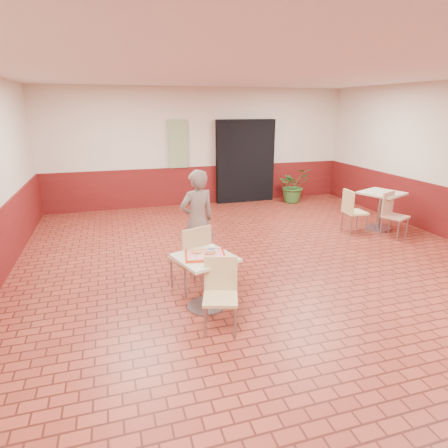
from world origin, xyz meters
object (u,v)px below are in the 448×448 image
object	(u,v)px
ring_donut	(197,251)
potted_plant	(293,185)
chair_main_back	(193,255)
second_table	(381,204)
paper_cup	(211,248)
chair_second_left	(352,209)
chair_second_front	(392,212)
main_table	(205,273)
serving_tray	(205,255)
chair_main_front	(220,290)
customer	(197,221)
long_john_donut	(210,253)

from	to	relation	value
ring_donut	potted_plant	size ratio (longest dim) A/B	0.12
chair_main_back	second_table	distance (m)	4.72
chair_main_back	paper_cup	distance (m)	0.51
chair_main_back	chair_second_left	world-z (taller)	chair_main_back
chair_second_front	chair_second_left	bearing A→B (deg)	122.07
ring_donut	chair_main_back	bearing A→B (deg)	86.22
chair_second_left	potted_plant	bearing A→B (deg)	2.95
chair_main_back	second_table	bearing A→B (deg)	-178.97
main_table	potted_plant	xyz separation A→B (m)	(3.69, 4.83, -0.01)
chair_main_back	serving_tray	bearing A→B (deg)	77.34
main_table	chair_second_left	world-z (taller)	chair_second_left
chair_main_front	second_table	distance (m)	5.04
customer	paper_cup	bearing A→B (deg)	70.16
chair_main_back	potted_plant	xyz separation A→B (m)	(3.75, 4.35, -0.07)
main_table	chair_second_left	xyz separation A→B (m)	(3.65, 2.12, 0.02)
long_john_donut	chair_second_front	xyz separation A→B (m)	(4.20, 1.69, -0.26)
ring_donut	chair_second_front	bearing A→B (deg)	20.13
serving_tray	chair_second_front	world-z (taller)	chair_second_front
potted_plant	second_table	bearing A→B (deg)	-76.10
chair_main_back	chair_second_left	bearing A→B (deg)	-175.77
chair_main_back	customer	xyz separation A→B (m)	(0.25, 0.77, 0.26)
second_table	ring_donut	bearing A→B (deg)	-155.09
main_table	long_john_donut	bearing A→B (deg)	-12.94
main_table	chair_main_back	xyz separation A→B (m)	(-0.06, 0.48, 0.07)
long_john_donut	chair_second_left	world-z (taller)	chair_second_left
main_table	paper_cup	bearing A→B (deg)	31.46
ring_donut	second_table	size ratio (longest dim) A/B	0.14
chair_main_back	ring_donut	distance (m)	0.46
potted_plant	paper_cup	bearing A→B (deg)	-126.96
customer	ring_donut	size ratio (longest dim) A/B	14.20
serving_tray	long_john_donut	bearing A→B (deg)	-12.94
second_table	chair_second_left	distance (m)	0.71
paper_cup	chair_second_left	bearing A→B (deg)	30.09
ring_donut	second_table	bearing A→B (deg)	24.91
main_table	long_john_donut	xyz separation A→B (m)	(0.06, -0.01, 0.28)
potted_plant	ring_donut	bearing A→B (deg)	-128.46
serving_tray	long_john_donut	distance (m)	0.07
chair_main_front	serving_tray	bearing A→B (deg)	114.65
chair_second_left	chair_second_front	bearing A→B (deg)	-121.89
long_john_donut	ring_donut	bearing A→B (deg)	147.68
long_john_donut	chair_main_back	bearing A→B (deg)	103.54
customer	ring_donut	world-z (taller)	customer
chair_main_front	ring_donut	size ratio (longest dim) A/B	7.51
serving_tray	long_john_donut	world-z (taller)	long_john_donut
customer	potted_plant	bearing A→B (deg)	-149.82
chair_main_front	ring_donut	world-z (taller)	chair_main_front
long_john_donut	potted_plant	world-z (taller)	potted_plant
customer	serving_tray	distance (m)	1.27
chair_main_back	second_table	size ratio (longest dim) A/B	1.22
chair_main_front	paper_cup	distance (m)	0.63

